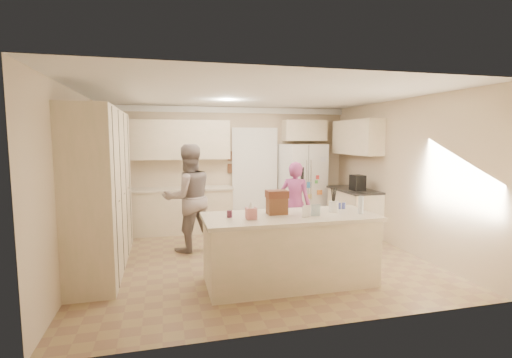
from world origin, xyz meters
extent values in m
cube|color=#917A50|center=(0.00, 0.00, -0.01)|extent=(5.20, 4.60, 0.02)
cube|color=white|center=(0.00, 0.00, 2.61)|extent=(5.20, 4.60, 0.02)
cube|color=beige|center=(0.00, 2.31, 1.30)|extent=(5.20, 0.02, 2.60)
cube|color=beige|center=(0.00, -2.31, 1.30)|extent=(5.20, 0.02, 2.60)
cube|color=beige|center=(-2.61, 0.00, 1.30)|extent=(0.02, 4.60, 2.60)
cube|color=beige|center=(2.61, 0.00, 1.30)|extent=(0.02, 4.60, 2.60)
cube|color=white|center=(0.00, 2.26, 2.53)|extent=(5.20, 0.08, 0.12)
cube|color=beige|center=(-2.30, 0.20, 1.18)|extent=(0.60, 2.60, 2.35)
cube|color=beige|center=(-1.15, 2.00, 0.44)|extent=(2.20, 0.60, 0.88)
cube|color=beige|center=(-1.15, 1.99, 0.90)|extent=(2.24, 0.63, 0.04)
cube|color=beige|center=(-1.15, 2.12, 1.90)|extent=(2.20, 0.35, 0.80)
cube|color=black|center=(0.55, 2.28, 1.05)|extent=(0.90, 0.06, 2.10)
cube|color=white|center=(0.55, 2.24, 1.05)|extent=(1.02, 0.03, 2.22)
cube|color=brown|center=(0.02, 2.27, 1.55)|extent=(0.15, 0.02, 0.20)
cube|color=brown|center=(0.02, 2.27, 1.28)|extent=(0.15, 0.02, 0.20)
cube|color=white|center=(1.58, 2.04, 0.90)|extent=(0.99, 0.82, 1.80)
cube|color=gray|center=(1.58, 1.68, 0.90)|extent=(0.02, 0.02, 1.78)
cube|color=black|center=(1.36, 1.67, 1.15)|extent=(0.22, 0.03, 0.35)
cylinder|color=silver|center=(1.53, 1.67, 1.05)|extent=(0.02, 0.02, 0.85)
cylinder|color=silver|center=(1.63, 1.67, 1.05)|extent=(0.02, 0.02, 0.85)
cube|color=beige|center=(1.65, 2.12, 2.10)|extent=(0.95, 0.35, 0.45)
cube|color=beige|center=(2.30, 1.00, 0.44)|extent=(0.60, 1.20, 0.88)
cube|color=#2D2B28|center=(2.29, 1.00, 0.90)|extent=(0.63, 1.24, 0.04)
cube|color=beige|center=(2.43, 1.20, 1.95)|extent=(0.35, 1.50, 0.70)
cube|color=black|center=(2.25, 0.80, 1.07)|extent=(0.22, 0.28, 0.30)
cube|color=beige|center=(0.20, -1.10, 0.44)|extent=(2.20, 0.90, 0.88)
cube|color=beige|center=(0.20, -1.10, 0.90)|extent=(2.28, 0.96, 0.05)
cylinder|color=white|center=(0.85, -1.05, 1.00)|extent=(0.13, 0.13, 0.15)
cube|color=#C87576|center=(-0.35, -1.20, 1.00)|extent=(0.13, 0.13, 0.14)
cone|color=white|center=(-0.35, -1.20, 1.10)|extent=(0.08, 0.08, 0.08)
cube|color=brown|center=(0.05, -1.00, 1.04)|extent=(0.26, 0.18, 0.22)
cube|color=#592D1E|center=(0.05, -1.00, 1.20)|extent=(0.28, 0.20, 0.10)
cylinder|color=#59263F|center=(-0.60, -1.05, 0.97)|extent=(0.07, 0.07, 0.09)
cube|color=white|center=(0.35, -1.30, 1.01)|extent=(0.12, 0.06, 0.16)
cube|color=silver|center=(0.50, -1.25, 1.01)|extent=(0.12, 0.05, 0.16)
cylinder|color=silver|center=(1.15, -1.25, 1.04)|extent=(0.07, 0.07, 0.24)
cylinder|color=#394494|center=(1.02, -0.88, 0.97)|extent=(0.05, 0.05, 0.09)
cylinder|color=#394494|center=(1.09, -0.88, 0.97)|extent=(0.05, 0.05, 0.09)
imported|color=gray|center=(-1.00, 0.68, 0.92)|extent=(1.05, 0.91, 1.84)
imported|color=#A64391|center=(0.87, 0.53, 0.76)|extent=(0.66, 0.63, 1.52)
camera|label=1|loc=(-1.40, -5.65, 1.94)|focal=26.00mm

